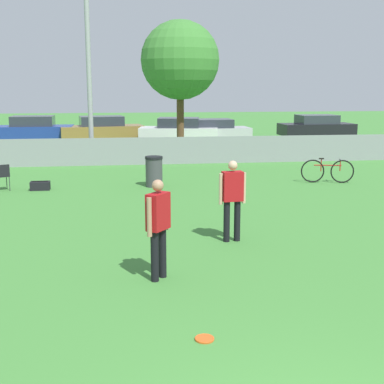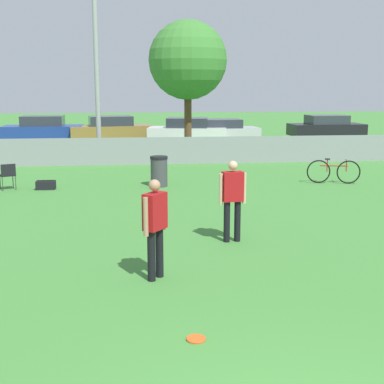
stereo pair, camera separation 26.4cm
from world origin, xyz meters
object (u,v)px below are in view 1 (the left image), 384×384
object	(u,v)px
folding_chair_sideline	(2,175)
parked_car_silver	(212,131)
frisbee_disc	(204,339)
player_thrower_red	(158,223)
gear_bag_sideline	(40,186)
parked_car_dark	(317,127)
parked_car_blue	(33,130)
trash_bin	(154,171)
parked_car_white	(179,131)
player_defender_red	(232,195)
bicycle_sideline	(327,171)
parked_car_tan	(102,129)
tree_near_pole	(180,61)
light_pole	(88,38)

from	to	relation	value
folding_chair_sideline	parked_car_silver	size ratio (longest dim) A/B	0.19
frisbee_disc	folding_chair_sideline	distance (m)	11.36
player_thrower_red	gear_bag_sideline	world-z (taller)	player_thrower_red
folding_chair_sideline	parked_car_dark	bearing A→B (deg)	-160.62
parked_car_blue	frisbee_disc	bearing A→B (deg)	-77.19
gear_bag_sideline	parked_car_silver	world-z (taller)	parked_car_silver
parked_car_blue	trash_bin	bearing A→B (deg)	-68.01
parked_car_blue	parked_car_silver	distance (m)	9.95
trash_bin	parked_car_white	world-z (taller)	parked_car_white
player_defender_red	gear_bag_sideline	xyz separation A→B (m)	(-4.68, 6.15, -0.83)
player_thrower_red	bicycle_sideline	distance (m)	10.21
frisbee_disc	parked_car_blue	world-z (taller)	parked_car_blue
trash_bin	parked_car_silver	world-z (taller)	parked_car_silver
parked_car_tan	parked_car_dark	distance (m)	12.70
player_thrower_red	parked_car_dark	size ratio (longest dim) A/B	0.38
bicycle_sideline	player_defender_red	bearing A→B (deg)	-113.27
folding_chair_sideline	bicycle_sideline	bearing A→B (deg)	156.16
player_thrower_red	parked_car_tan	world-z (taller)	player_thrower_red
gear_bag_sideline	parked_car_dark	world-z (taller)	parked_car_dark
parked_car_silver	tree_near_pole	bearing A→B (deg)	-115.39
player_thrower_red	player_defender_red	bearing A→B (deg)	-1.28
parked_car_white	tree_near_pole	bearing A→B (deg)	-85.87
light_pole	trash_bin	xyz separation A→B (m)	(2.22, -6.03, -4.54)
light_pole	trash_bin	world-z (taller)	light_pole
folding_chair_sideline	bicycle_sideline	xyz separation A→B (m)	(10.29, -0.02, -0.10)
player_thrower_red	frisbee_disc	size ratio (longest dim) A/B	6.71
parked_car_white	parked_car_blue	bearing A→B (deg)	178.15
bicycle_sideline	parked_car_white	world-z (taller)	parked_car_white
frisbee_disc	parked_car_tan	size ratio (longest dim) A/B	0.05
folding_chair_sideline	parked_car_blue	size ratio (longest dim) A/B	0.19
frisbee_disc	player_defender_red	bearing A→B (deg)	73.69
folding_chair_sideline	parked_car_silver	distance (m)	15.53
folding_chair_sideline	parked_car_blue	xyz separation A→B (m)	(-1.19, 14.19, 0.22)
light_pole	frisbee_disc	size ratio (longest dim) A/B	34.25
frisbee_disc	folding_chair_sideline	world-z (taller)	folding_chair_sideline
gear_bag_sideline	player_defender_red	bearing A→B (deg)	-52.73
frisbee_disc	bicycle_sideline	size ratio (longest dim) A/B	0.15
player_thrower_red	player_defender_red	distance (m)	2.58
tree_near_pole	parked_car_blue	bearing A→B (deg)	136.07
tree_near_pole	gear_bag_sideline	xyz separation A→B (m)	(-5.12, -7.07, -4.06)
player_thrower_red	parked_car_silver	size ratio (longest dim) A/B	0.39
player_defender_red	trash_bin	distance (m)	6.39
player_defender_red	player_thrower_red	bearing A→B (deg)	-136.69
parked_car_tan	trash_bin	bearing A→B (deg)	-90.56
bicycle_sideline	trash_bin	world-z (taller)	trash_bin
player_thrower_red	bicycle_sideline	size ratio (longest dim) A/B	0.99
tree_near_pole	parked_car_white	bearing A→B (deg)	84.45
player_thrower_red	player_defender_red	size ratio (longest dim) A/B	1.00
player_defender_red	trash_bin	bearing A→B (deg)	93.64
parked_car_blue	parked_car_white	bearing A→B (deg)	-11.90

